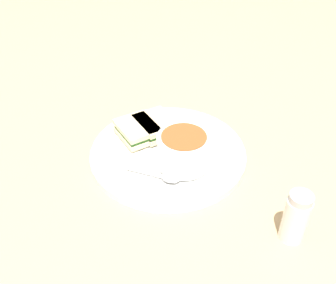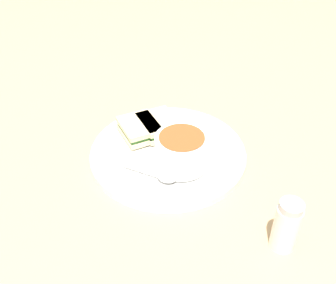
# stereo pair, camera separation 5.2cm
# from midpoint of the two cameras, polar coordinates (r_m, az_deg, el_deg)

# --- Properties ---
(ground_plane) EXTENTS (2.40, 2.40, 0.00)m
(ground_plane) POSITION_cam_midpoint_polar(r_m,az_deg,el_deg) (0.77, -1.94, -2.12)
(ground_plane) COLOR tan
(plate) EXTENTS (0.30, 0.30, 0.02)m
(plate) POSITION_cam_midpoint_polar(r_m,az_deg,el_deg) (0.76, -1.96, -1.57)
(plate) COLOR white
(plate) RESTS_ON ground_plane
(soup_bowl) EXTENTS (0.10, 0.10, 0.06)m
(soup_bowl) POSITION_cam_midpoint_polar(r_m,az_deg,el_deg) (0.70, 0.16, -1.20)
(soup_bowl) COLOR white
(soup_bowl) RESTS_ON plate
(spoon) EXTENTS (0.06, 0.10, 0.01)m
(spoon) POSITION_cam_midpoint_polar(r_m,az_deg,el_deg) (0.69, -2.34, -5.17)
(spoon) COLOR silver
(spoon) RESTS_ON plate
(sandwich_half_near) EXTENTS (0.09, 0.10, 0.03)m
(sandwich_half_near) POSITION_cam_midpoint_polar(r_m,az_deg,el_deg) (0.80, -3.65, 2.36)
(sandwich_half_near) COLOR beige
(sandwich_half_near) RESTS_ON plate
(sandwich_half_far) EXTENTS (0.09, 0.10, 0.03)m
(sandwich_half_far) POSITION_cam_midpoint_polar(r_m,az_deg,el_deg) (0.79, -6.37, 1.66)
(sandwich_half_far) COLOR beige
(sandwich_half_far) RESTS_ON plate
(salt_shaker) EXTENTS (0.04, 0.04, 0.09)m
(salt_shaker) POSITION_cam_midpoint_polar(r_m,az_deg,el_deg) (0.62, 15.75, -10.56)
(salt_shaker) COLOR silver
(salt_shaker) RESTS_ON ground_plane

